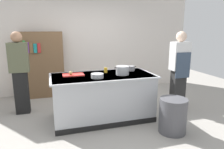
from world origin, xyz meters
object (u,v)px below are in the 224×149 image
object	(u,v)px
trash_bin	(173,116)
person_guest	(20,71)
bookshelf	(42,65)
stock_pot	(122,70)
sauce_pan	(131,68)
mixing_bowl	(97,76)
onion	(71,73)
person_chef	(179,69)
juice_cup	(106,70)

from	to	relation	value
trash_bin	person_guest	world-z (taller)	person_guest
bookshelf	trash_bin	bearing A→B (deg)	-50.93
trash_bin	stock_pot	bearing A→B (deg)	128.81
stock_pot	trash_bin	bearing A→B (deg)	-51.19
stock_pot	sauce_pan	bearing A→B (deg)	44.49
mixing_bowl	trash_bin	world-z (taller)	mixing_bowl
onion	mixing_bowl	world-z (taller)	onion
person_chef	bookshelf	world-z (taller)	person_chef
trash_bin	mixing_bowl	bearing A→B (deg)	149.76
stock_pot	person_chef	world-z (taller)	person_chef
person_chef	trash_bin	bearing A→B (deg)	152.04
stock_pot	person_guest	size ratio (longest dim) A/B	0.18
mixing_bowl	sauce_pan	bearing A→B (deg)	26.96
onion	stock_pot	size ratio (longest dim) A/B	0.22
onion	person_guest	world-z (taller)	person_guest
person_chef	stock_pot	bearing A→B (deg)	103.49
person_chef	mixing_bowl	bearing A→B (deg)	106.23
stock_pot	onion	bearing A→B (deg)	169.12
sauce_pan	onion	bearing A→B (deg)	-174.79
stock_pot	juice_cup	world-z (taller)	stock_pot
sauce_pan	person_chef	bearing A→B (deg)	-12.31
sauce_pan	mixing_bowl	world-z (taller)	sauce_pan
onion	mixing_bowl	size ratio (longest dim) A/B	0.31
sauce_pan	trash_bin	bearing A→B (deg)	-73.05
mixing_bowl	person_chef	size ratio (longest dim) A/B	0.13
juice_cup	trash_bin	bearing A→B (deg)	-50.25
stock_pot	bookshelf	size ratio (longest dim) A/B	0.19
sauce_pan	mixing_bowl	bearing A→B (deg)	-153.04
stock_pot	person_chef	xyz separation A→B (m)	(1.33, 0.08, -0.07)
sauce_pan	person_guest	size ratio (longest dim) A/B	0.12
mixing_bowl	trash_bin	size ratio (longest dim) A/B	0.38
onion	stock_pot	distance (m)	0.99
stock_pot	person_chef	distance (m)	1.34
onion	person_chef	size ratio (longest dim) A/B	0.04
onion	juice_cup	size ratio (longest dim) A/B	0.70
onion	person_chef	xyz separation A→B (m)	(2.30, -0.11, -0.04)
sauce_pan	juice_cup	distance (m)	0.56
onion	stock_pot	xyz separation A→B (m)	(0.97, -0.19, 0.03)
onion	trash_bin	xyz separation A→B (m)	(1.61, -0.99, -0.65)
person_guest	bookshelf	xyz separation A→B (m)	(0.40, 1.01, -0.06)
person_chef	bookshelf	xyz separation A→B (m)	(-2.87, 1.81, -0.06)
juice_cup	person_guest	world-z (taller)	person_guest
onion	juice_cup	distance (m)	0.72
sauce_pan	stock_pot	bearing A→B (deg)	-135.51
sauce_pan	person_guest	bearing A→B (deg)	165.64
stock_pot	bookshelf	world-z (taller)	bookshelf
onion	person_guest	size ratio (longest dim) A/B	0.04
person_guest	sauce_pan	bearing A→B (deg)	80.59
person_chef	person_guest	world-z (taller)	same
juice_cup	person_chef	distance (m)	1.60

